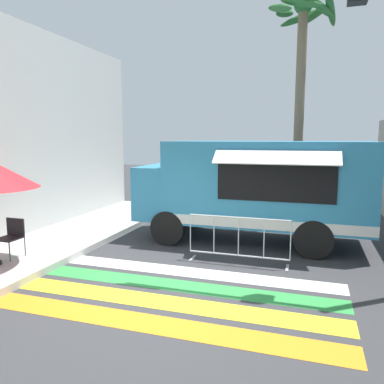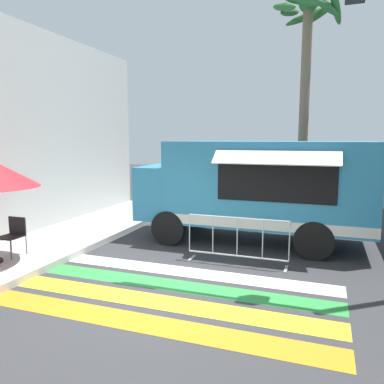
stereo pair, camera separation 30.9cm
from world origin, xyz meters
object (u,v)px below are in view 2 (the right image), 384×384
object	(u,v)px
food_truck	(251,185)
folding_chair	(13,233)
barricade_front	(237,241)
palm_tree	(307,59)

from	to	relation	value
food_truck	folding_chair	distance (m)	5.95
food_truck	barricade_front	bearing A→B (deg)	-87.44
barricade_front	palm_tree	bearing A→B (deg)	78.52
palm_tree	folding_chair	bearing A→B (deg)	-131.84
barricade_front	palm_tree	world-z (taller)	palm_tree
food_truck	folding_chair	xyz separation A→B (m)	(-4.76, -3.46, -0.88)
food_truck	palm_tree	size ratio (longest dim) A/B	0.83
barricade_front	folding_chair	bearing A→B (deg)	-162.80
folding_chair	palm_tree	world-z (taller)	palm_tree
barricade_front	food_truck	bearing A→B (deg)	92.56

